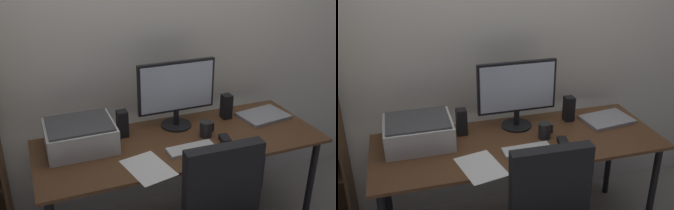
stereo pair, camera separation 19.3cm
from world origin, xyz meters
The scene contains 11 objects.
back_wall centered at (0.00, 0.50, 1.30)m, with size 6.40×0.10×2.60m, color silver.
desk centered at (0.00, 0.00, 0.66)m, with size 1.77×0.66×0.74m.
monitor centered at (0.05, 0.19, 0.99)m, with size 0.52×0.20×0.44m.
keyboard centered at (0.01, -0.14, 0.75)m, with size 0.29×0.11×0.02m, color silver.
mouse centered at (0.25, -0.12, 0.76)m, with size 0.06×0.10×0.03m, color black.
coffee_mug centered at (0.17, -0.01, 0.79)m, with size 0.09×0.08×0.10m.
laptop centered at (0.66, 0.10, 0.75)m, with size 0.32×0.23×0.02m, color #99999E.
speaker_left centered at (-0.32, 0.18, 0.82)m, with size 0.06×0.07×0.17m, color black.
speaker_right centered at (0.41, 0.18, 0.82)m, with size 0.06×0.07×0.17m, color black.
printer centered at (-0.59, 0.13, 0.82)m, with size 0.40×0.34×0.16m.
paper_sheet centered at (-0.29, -0.23, 0.74)m, with size 0.21×0.30×0.00m, color white.
Camera 2 is at (-0.67, -2.05, 1.93)m, focal length 42.50 mm.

